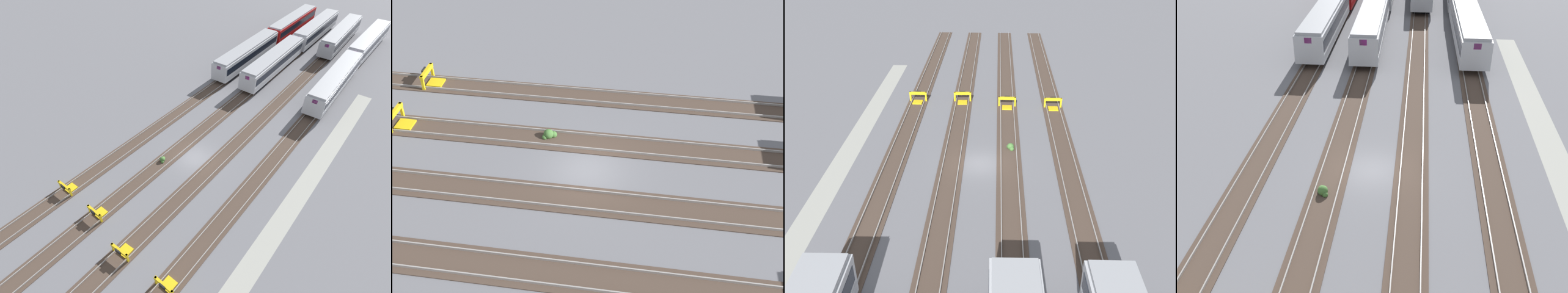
{
  "view_description": "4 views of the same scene",
  "coord_description": "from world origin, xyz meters",
  "views": [
    {
      "loc": [
        -21.0,
        -16.4,
        25.68
      ],
      "look_at": [
        0.05,
        0.0,
        1.8
      ],
      "focal_mm": 28.0,
      "sensor_mm": 36.0,
      "label": 1
    },
    {
      "loc": [
        3.63,
        -23.78,
        21.17
      ],
      "look_at": [
        0.05,
        0.0,
        1.8
      ],
      "focal_mm": 50.0,
      "sensor_mm": 36.0,
      "label": 2
    },
    {
      "loc": [
        34.99,
        1.3,
        20.83
      ],
      "look_at": [
        0.05,
        0.0,
        1.8
      ],
      "focal_mm": 42.0,
      "sensor_mm": 36.0,
      "label": 3
    },
    {
      "loc": [
        -24.52,
        -2.53,
        17.44
      ],
      "look_at": [
        0.05,
        0.0,
        1.8
      ],
      "focal_mm": 42.0,
      "sensor_mm": 36.0,
      "label": 4
    }
  ],
  "objects": [
    {
      "name": "subway_car_front_row_right_inner",
      "position": [
        43.52,
        7.7,
        2.04
      ],
      "size": [
        18.01,
        2.9,
        3.7
      ],
      "color": "#A80F0F",
      "rests_on": "ground"
    },
    {
      "name": "subway_car_front_row_leftmost",
      "position": [
        43.55,
        -7.71,
        2.04
      ],
      "size": [
        18.05,
        3.16,
        3.7
      ],
      "color": "#B7BABF",
      "rests_on": "ground"
    },
    {
      "name": "service_walkway",
      "position": [
        0.0,
        -12.34,
        0.0
      ],
      "size": [
        54.0,
        2.0,
        0.01
      ],
      "primitive_type": "cube",
      "color": "#9E9E93",
      "rests_on": "ground"
    },
    {
      "name": "rail_track_nearest",
      "position": [
        0.0,
        -7.71,
        0.04
      ],
      "size": [
        90.0,
        2.24,
        0.21
      ],
      "color": "#47382D",
      "rests_on": "ground"
    },
    {
      "name": "rail_track_near_inner",
      "position": [
        0.0,
        -2.57,
        0.04
      ],
      "size": [
        90.0,
        2.24,
        0.21
      ],
      "color": "#47382D",
      "rests_on": "ground"
    },
    {
      "name": "subway_car_back_row_leftmost",
      "position": [
        43.42,
        -2.52,
        2.04
      ],
      "size": [
        18.07,
        3.28,
        3.7
      ],
      "color": "#B7BABF",
      "rests_on": "ground"
    },
    {
      "name": "bumper_stop_nearest_track",
      "position": [
        -13.8,
        -7.72,
        0.51
      ],
      "size": [
        1.35,
        2.0,
        1.22
      ],
      "color": "gold",
      "rests_on": "ground"
    },
    {
      "name": "subway_car_front_row_left_inner",
      "position": [
        24.82,
        2.6,
        2.04
      ],
      "size": [
        18.03,
        3.05,
        3.7
      ],
      "color": "#B7BABF",
      "rests_on": "ground"
    },
    {
      "name": "ground_plane",
      "position": [
        0.0,
        0.0,
        0.0
      ],
      "size": [
        400.0,
        400.0,
        0.0
      ],
      "primitive_type": "plane",
      "color": "slate"
    },
    {
      "name": "bumper_stop_middle_track",
      "position": [
        -12.65,
        2.57,
        0.51
      ],
      "size": [
        1.35,
        2.0,
        1.22
      ],
      "color": "gold",
      "rests_on": "ground"
    },
    {
      "name": "subway_car_front_row_rightmost",
      "position": [
        24.82,
        -7.77,
        2.04
      ],
      "size": [
        18.04,
        3.12,
        3.7
      ],
      "color": "#B7BABF",
      "rests_on": "ground"
    },
    {
      "name": "rail_track_middle",
      "position": [
        0.0,
        2.57,
        0.04
      ],
      "size": [
        90.0,
        2.24,
        0.21
      ],
      "color": "#47382D",
      "rests_on": "ground"
    },
    {
      "name": "bumper_stop_far_inner_track",
      "position": [
        -12.53,
        7.72,
        0.51
      ],
      "size": [
        1.35,
        2.0,
        1.22
      ],
      "color": "gold",
      "rests_on": "ground"
    },
    {
      "name": "subway_car_back_row_centre",
      "position": [
        43.56,
        2.58,
        2.04
      ],
      "size": [
        18.02,
        2.96,
        3.7
      ],
      "color": "#B7BABF",
      "rests_on": "ground"
    },
    {
      "name": "weed_clump",
      "position": [
        -2.83,
        2.75,
        0.24
      ],
      "size": [
        0.92,
        0.7,
        0.64
      ],
      "color": "#427033",
      "rests_on": "ground"
    },
    {
      "name": "rail_track_far_inner",
      "position": [
        0.0,
        7.71,
        0.04
      ],
      "size": [
        90.0,
        2.24,
        0.21
      ],
      "color": "#47382D",
      "rests_on": "ground"
    },
    {
      "name": "bumper_stop_near_inner_track",
      "position": [
        -13.94,
        -2.56,
        0.51
      ],
      "size": [
        1.37,
        2.01,
        1.22
      ],
      "color": "gold",
      "rests_on": "ground"
    },
    {
      "name": "subway_car_front_row_centre",
      "position": [
        24.82,
        7.76,
        2.04
      ],
      "size": [
        18.03,
        3.0,
        3.7
      ],
      "color": "#B7BABF",
      "rests_on": "ground"
    }
  ]
}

